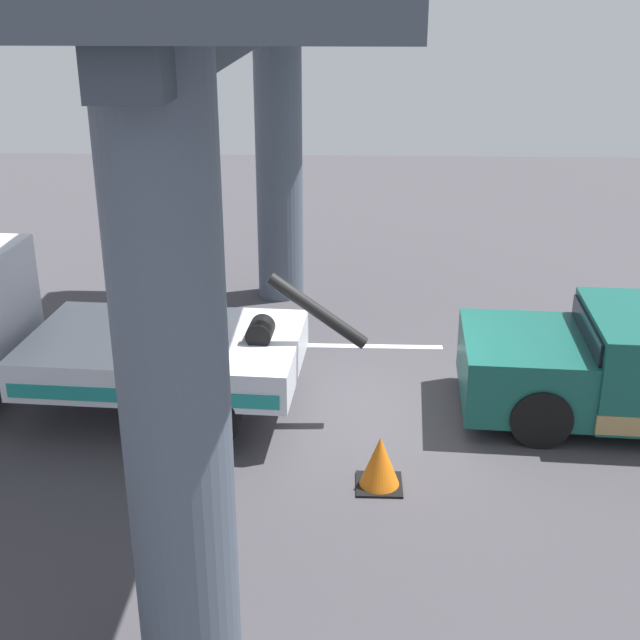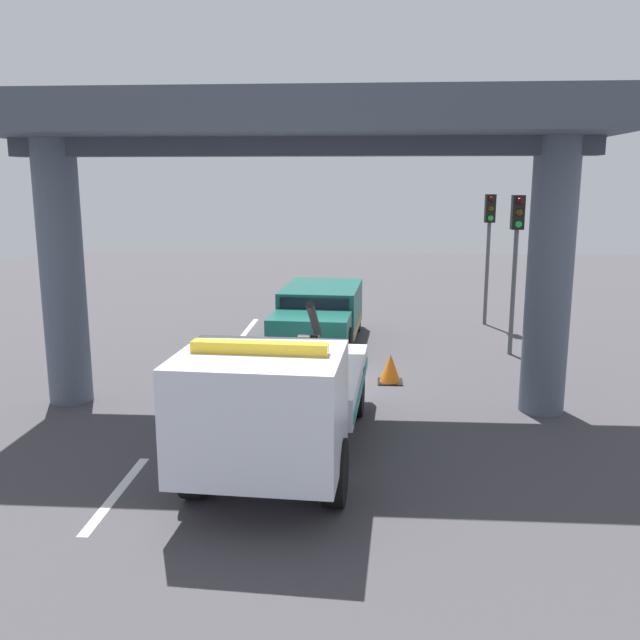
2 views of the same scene
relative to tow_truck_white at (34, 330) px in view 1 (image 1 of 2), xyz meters
name	(u,v)px [view 1 (image 1 of 2)]	position (x,y,z in m)	size (l,w,h in m)	color
ground_plane	(370,415)	(-4.87, 0.05, -1.25)	(60.00, 40.00, 0.10)	#423F44
lane_stripe_mid	(368,346)	(-4.87, -2.36, -1.20)	(2.60, 0.16, 0.01)	silver
lane_stripe_east	(27,341)	(1.13, -2.36, -1.20)	(2.60, 0.16, 0.01)	silver
tow_truck_white	(34,330)	(0.00, 0.00, 0.00)	(7.31, 2.75, 2.46)	silver
overpass_structure	(242,38)	(-3.16, 0.05, 4.01)	(3.60, 11.97, 6.25)	#4C5666
traffic_cone_orange	(380,463)	(-4.95, 1.99, -0.87)	(0.58, 0.58, 0.69)	orange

